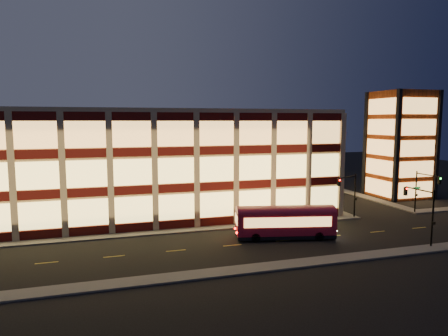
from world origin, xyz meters
name	(u,v)px	position (x,y,z in m)	size (l,w,h in m)	color
ground	(184,233)	(0.00, 0.00, 0.00)	(200.00, 200.00, 0.00)	black
sidewalk_office_south	(157,232)	(-3.00, 1.00, 0.07)	(54.00, 2.00, 0.15)	#514F4C
sidewalk_office_east	(296,196)	(23.00, 17.00, 0.07)	(2.00, 30.00, 0.15)	#514F4C
sidewalk_tower_west	(351,193)	(34.00, 17.00, 0.07)	(2.00, 30.00, 0.15)	#514F4C
sidewalk_near	(213,273)	(0.00, -13.00, 0.07)	(100.00, 2.00, 0.15)	#514F4C
office_building	(143,159)	(-2.91, 16.91, 7.25)	(50.45, 30.45, 14.50)	tan
stair_tower	(400,145)	(39.95, 11.95, 8.99)	(8.60, 8.60, 18.00)	#8C3814
traffic_signal_far	(349,189)	(22.21, 0.24, 4.11)	(3.79, 1.87, 6.00)	black
traffic_signal_right	(424,186)	(33.50, -0.62, 4.10)	(1.20, 4.37, 6.00)	black
traffic_signal_near	(422,205)	(23.50, -11.03, 4.13)	(0.32, 4.45, 6.00)	black
trolley_bus	(285,220)	(10.41, -5.22, 2.04)	(11.20, 5.02, 3.68)	maroon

